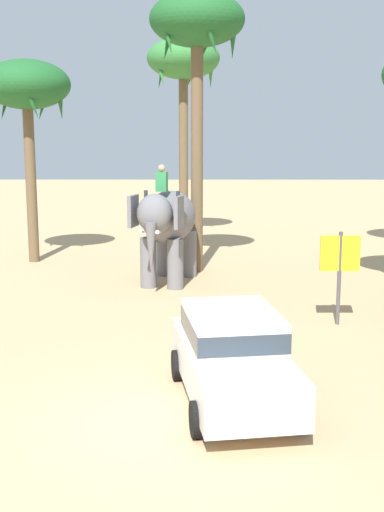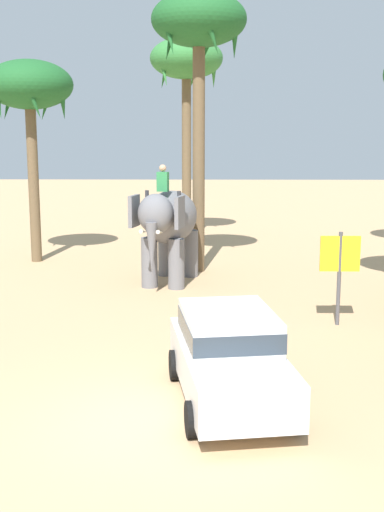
% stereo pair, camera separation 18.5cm
% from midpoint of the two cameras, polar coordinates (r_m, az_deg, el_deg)
% --- Properties ---
extents(ground_plane, '(120.00, 120.00, 0.00)m').
position_cam_midpoint_polar(ground_plane, '(11.45, -2.97, -14.30)').
color(ground_plane, tan).
extents(car_sedan_foreground, '(2.33, 4.31, 1.70)m').
position_cam_midpoint_polar(car_sedan_foreground, '(11.96, 3.06, -8.40)').
color(car_sedan_foreground, white).
rests_on(car_sedan_foreground, ground).
extents(elephant_with_mahout, '(2.31, 4.01, 3.88)m').
position_cam_midpoint_polar(elephant_with_mahout, '(21.16, -2.42, 2.89)').
color(elephant_with_mahout, slate).
rests_on(elephant_with_mahout, ground).
extents(palm_tree_behind_elephant, '(3.20, 3.20, 7.48)m').
position_cam_midpoint_polar(palm_tree_behind_elephant, '(25.48, -14.35, 13.79)').
color(palm_tree_behind_elephant, brown).
rests_on(palm_tree_behind_elephant, ground).
extents(palm_tree_near_hut, '(3.20, 3.20, 8.96)m').
position_cam_midpoint_polar(palm_tree_near_hut, '(29.91, -0.94, 16.23)').
color(palm_tree_near_hut, brown).
rests_on(palm_tree_near_hut, ground).
extents(palm_tree_far_back, '(3.20, 3.20, 9.46)m').
position_cam_midpoint_polar(palm_tree_far_back, '(23.17, 0.20, 19.03)').
color(palm_tree_far_back, brown).
rests_on(palm_tree_far_back, ground).
extents(signboard_yellow, '(1.00, 0.10, 2.40)m').
position_cam_midpoint_polar(signboard_yellow, '(16.94, 12.41, -0.31)').
color(signboard_yellow, '#4C4C51').
rests_on(signboard_yellow, ground).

